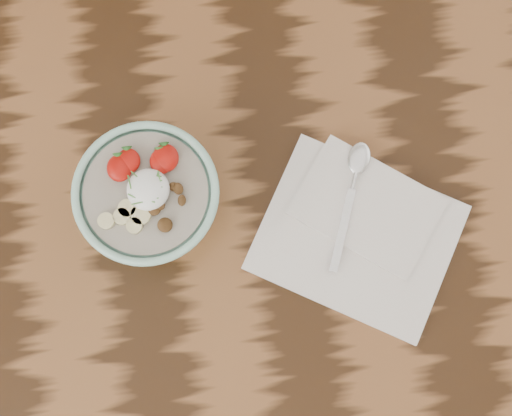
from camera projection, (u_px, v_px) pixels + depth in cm
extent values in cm
cube|color=black|center=(292.00, 269.00, 98.73)|extent=(160.00, 90.00, 4.00)
cylinder|color=#9CD2BD|center=(156.00, 207.00, 97.72)|extent=(8.13, 8.13, 1.16)
torus|color=#9CD2BD|center=(145.00, 192.00, 88.39)|extent=(18.49, 18.49, 1.06)
cylinder|color=#A29786|center=(146.00, 193.00, 88.96)|extent=(15.68, 15.68, 0.97)
ellipsoid|color=white|center=(148.00, 190.00, 87.50)|extent=(5.33, 5.33, 2.93)
ellipsoid|color=#A90E07|center=(119.00, 168.00, 88.16)|extent=(3.18, 3.50, 1.75)
cone|color=#286623|center=(118.00, 156.00, 88.12)|extent=(1.40, 1.03, 1.52)
ellipsoid|color=#A90E07|center=(161.00, 161.00, 88.38)|extent=(2.94, 3.24, 1.62)
cone|color=#286623|center=(160.00, 150.00, 88.33)|extent=(1.40, 1.03, 1.52)
ellipsoid|color=#A90E07|center=(166.00, 158.00, 88.37)|extent=(3.28, 3.61, 1.81)
cone|color=#286623|center=(164.00, 146.00, 88.34)|extent=(1.40, 1.03, 1.52)
ellipsoid|color=#A90E07|center=(128.00, 161.00, 88.39)|extent=(2.95, 3.25, 1.62)
cone|color=#286623|center=(127.00, 150.00, 88.34)|extent=(1.40, 1.03, 1.52)
cylinder|color=beige|center=(134.00, 226.00, 87.31)|extent=(2.02, 2.02, 0.70)
cylinder|color=beige|center=(122.00, 217.00, 87.52)|extent=(2.12, 2.12, 0.70)
cylinder|color=beige|center=(141.00, 215.00, 87.56)|extent=(2.49, 2.49, 0.70)
cylinder|color=beige|center=(127.00, 208.00, 87.72)|extent=(2.25, 2.25, 0.70)
cylinder|color=beige|center=(106.00, 221.00, 87.42)|extent=(2.07, 2.07, 0.70)
ellipsoid|color=#533518|center=(173.00, 187.00, 88.20)|extent=(1.67, 1.67, 0.62)
ellipsoid|color=#533518|center=(161.00, 197.00, 87.81)|extent=(2.09, 2.11, 1.16)
ellipsoid|color=#533518|center=(182.00, 200.00, 87.79)|extent=(1.16, 1.53, 0.98)
ellipsoid|color=#533518|center=(153.00, 207.00, 87.55)|extent=(2.24, 2.21, 0.95)
ellipsoid|color=#533518|center=(165.00, 225.00, 87.07)|extent=(2.68, 2.68, 1.26)
ellipsoid|color=#533518|center=(178.00, 189.00, 88.02)|extent=(1.61, 1.82, 1.02)
ellipsoid|color=#533518|center=(159.00, 204.00, 87.60)|extent=(1.91, 2.13, 1.24)
ellipsoid|color=#533518|center=(154.00, 209.00, 87.52)|extent=(2.04, 2.10, 1.15)
cylinder|color=#4F8B3A|center=(156.00, 180.00, 86.72)|extent=(1.49, 0.48, 0.23)
cylinder|color=#4F8B3A|center=(149.00, 201.00, 86.26)|extent=(1.38, 0.77, 0.23)
cylinder|color=#4F8B3A|center=(158.00, 191.00, 86.49)|extent=(1.34, 0.97, 0.23)
cylinder|color=#4F8B3A|center=(135.00, 175.00, 86.84)|extent=(1.12, 1.26, 0.23)
cylinder|color=#4F8B3A|center=(132.00, 196.00, 86.37)|extent=(1.00, 0.75, 0.22)
cylinder|color=#4F8B3A|center=(151.00, 197.00, 86.33)|extent=(1.35, 0.28, 0.23)
cylinder|color=#4F8B3A|center=(157.00, 175.00, 86.84)|extent=(0.66, 1.07, 0.22)
cylinder|color=#4F8B3A|center=(149.00, 198.00, 86.32)|extent=(1.09, 1.22, 0.23)
cylinder|color=#4F8B3A|center=(159.00, 177.00, 86.80)|extent=(0.33, 1.54, 0.23)
cylinder|color=#4F8B3A|center=(137.00, 203.00, 86.20)|extent=(1.44, 0.30, 0.23)
cylinder|color=#4F8B3A|center=(157.00, 176.00, 86.81)|extent=(1.03, 0.38, 0.22)
cylinder|color=#4F8B3A|center=(155.00, 199.00, 86.29)|extent=(1.03, 0.35, 0.22)
cylinder|color=#4F8B3A|center=(129.00, 182.00, 86.68)|extent=(0.39, 1.76, 0.24)
cylinder|color=#4F8B3A|center=(147.00, 184.00, 86.64)|extent=(1.59, 0.62, 0.24)
cube|color=silver|center=(357.00, 237.00, 97.03)|extent=(32.39, 30.76, 0.98)
cube|color=silver|center=(367.00, 207.00, 97.01)|extent=(22.48, 21.38, 0.59)
cube|color=silver|center=(343.00, 230.00, 95.95)|extent=(5.27, 11.22, 0.35)
cylinder|color=silver|center=(354.00, 178.00, 97.07)|extent=(1.76, 3.08, 0.71)
ellipsoid|color=silver|center=(359.00, 158.00, 97.46)|extent=(4.57, 5.44, 0.96)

